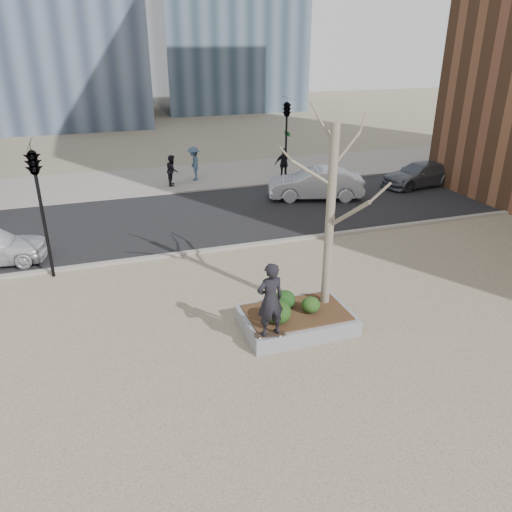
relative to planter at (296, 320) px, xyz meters
name	(u,v)px	position (x,y,z in m)	size (l,w,h in m)	color
ground	(262,333)	(-1.00, 0.00, -0.23)	(120.00, 120.00, 0.00)	tan
street	(188,218)	(-1.00, 10.00, -0.21)	(60.00, 8.00, 0.02)	black
far_sidewalk	(163,179)	(-1.00, 17.00, -0.21)	(60.00, 6.00, 0.02)	gray
planter	(296,320)	(0.00, 0.00, 0.00)	(3.00, 2.00, 0.45)	gray
planter_mulch	(296,312)	(0.00, 0.00, 0.25)	(2.70, 1.70, 0.04)	#382314
sycamore_tree	(332,189)	(1.00, 0.30, 3.56)	(2.80, 2.80, 6.60)	gray
shrub_left	(278,312)	(-0.69, -0.34, 0.56)	(0.70, 0.70, 0.60)	#1C3D13
shrub_middle	(285,299)	(-0.22, 0.33, 0.52)	(0.59, 0.59, 0.50)	black
shrub_right	(311,305)	(0.36, -0.13, 0.49)	(0.52, 0.52, 0.44)	#1B3B12
skateboard	(270,335)	(-1.10, -0.86, 0.26)	(0.78, 0.20, 0.07)	black
skateboarder	(270,300)	(-1.10, -0.86, 1.28)	(0.71, 0.47, 1.96)	black
car_silver	(316,184)	(5.59, 10.81, 0.56)	(1.61, 4.62, 1.52)	#A7A9AF
car_third	(419,174)	(11.87, 11.17, 0.42)	(1.76, 4.32, 1.25)	#4E5159
pedestrian_a	(172,170)	(-0.68, 15.54, 0.62)	(0.80, 0.62, 1.64)	black
pedestrian_b	(194,163)	(0.65, 16.22, 0.74)	(1.21, 0.70, 1.88)	#3C536C
pedestrian_c	(284,164)	(5.48, 14.76, 0.68)	(1.03, 0.43, 1.75)	black
traffic_light_near	(42,213)	(-6.50, 5.60, 2.02)	(0.60, 2.48, 4.50)	black
traffic_light_far	(286,140)	(5.50, 14.60, 2.02)	(0.60, 2.48, 4.50)	black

